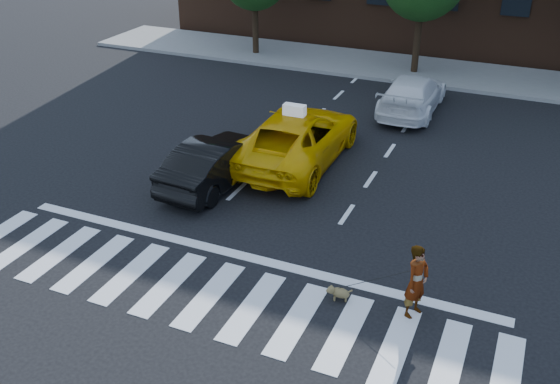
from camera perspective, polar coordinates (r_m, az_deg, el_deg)
name	(u,v)px	position (r m, az deg, el deg)	size (l,w,h in m)	color
ground	(210,295)	(13.43, -6.45, -9.34)	(120.00, 120.00, 0.00)	black
crosswalk	(210,295)	(13.42, -6.45, -9.32)	(13.00, 2.40, 0.01)	silver
stop_line	(243,256)	(14.56, -3.37, -5.86)	(12.00, 0.30, 0.01)	silver
sidewalk_far	(405,68)	(28.37, 11.35, 11.02)	(30.00, 4.00, 0.15)	slate
taxi	(297,137)	(18.78, 1.53, 5.02)	(2.58, 5.60, 1.56)	#E3A604
black_sedan	(216,162)	(17.53, -5.89, 2.77)	(1.43, 4.10, 1.35)	black
white_suv	(412,94)	(23.28, 12.01, 8.76)	(1.88, 4.62, 1.34)	white
woman	(417,282)	(12.66, 12.39, -8.00)	(0.58, 0.38, 1.60)	#999999
dog	(338,292)	(13.17, 5.36, -9.12)	(0.55, 0.31, 0.32)	#906949
taxi_sign	(294,110)	(18.26, 1.33, 7.51)	(0.65, 0.28, 0.32)	white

